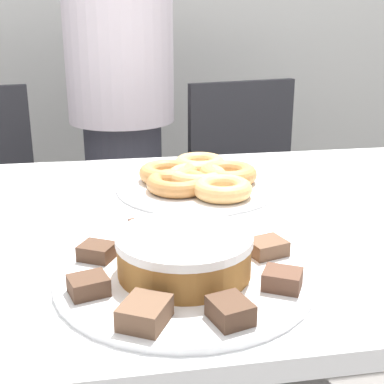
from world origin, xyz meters
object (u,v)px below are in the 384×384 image
at_px(person_standing, 122,106).
at_px(office_chair_right, 258,224).
at_px(plate_donuts, 197,187).
at_px(plate_cake, 184,275).
at_px(frosted_cake, 184,253).

bearing_deg(person_standing, office_chair_right, -11.23).
bearing_deg(office_chair_right, plate_donuts, -131.01).
xyz_separation_m(plate_cake, plate_donuts, (0.09, 0.39, 0.00)).
height_order(person_standing, frosted_cake, person_standing).
relative_size(person_standing, plate_cake, 4.50).
bearing_deg(plate_donuts, office_chair_right, 61.52).
distance_m(person_standing, frosted_cake, 1.08).
bearing_deg(frosted_cake, plate_donuts, 77.18).
height_order(office_chair_right, frosted_cake, office_chair_right).
bearing_deg(frosted_cake, plate_cake, 180.00).
bearing_deg(plate_donuts, person_standing, 99.98).
xyz_separation_m(office_chair_right, frosted_cake, (-0.42, -0.99, 0.38)).
xyz_separation_m(person_standing, plate_cake, (0.03, -1.08, -0.06)).
bearing_deg(plate_donuts, frosted_cake, -102.82).
distance_m(office_chair_right, frosted_cake, 1.14).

